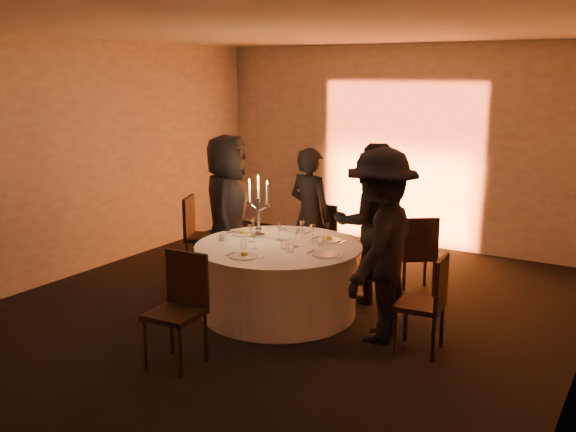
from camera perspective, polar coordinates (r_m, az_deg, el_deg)
The scene contains 34 objects.
floor at distance 7.12m, azimuth -0.84°, elevation -8.58°, with size 7.00×7.00×0.00m, color black.
ceiling at distance 6.66m, azimuth -0.93°, elevation 16.28°, with size 7.00×7.00×0.00m, color silver.
wall_back at distance 9.85m, azimuth 10.02°, elevation 6.15°, with size 7.00×7.00×0.00m, color #9D9791.
wall_left at distance 8.68m, azimuth -18.00°, elevation 4.89°, with size 7.00×7.00×0.00m, color #9D9791.
uplighter_fixture at distance 9.84m, azimuth 9.06°, elevation -2.42°, with size 0.25×0.12×0.10m, color black.
banquet_table at distance 6.99m, azimuth -0.85°, elevation -5.64°, with size 1.80×1.80×0.77m.
chair_left at distance 8.38m, azimuth -7.98°, elevation -1.31°, with size 0.59×0.59×1.02m.
chair_back_left at distance 8.41m, azimuth 3.60°, elevation -1.54°, with size 0.46×0.46×0.93m.
chair_back_right at distance 7.69m, azimuth 11.45°, elevation -3.02°, with size 0.58×0.58×0.95m.
chair_right at distance 6.12m, azimuth 12.40°, elevation -7.18°, with size 0.45×0.45×0.94m.
chair_front at distance 5.87m, azimuth -9.56°, elevation -7.54°, with size 0.47×0.47×1.01m.
guest_left at distance 7.88m, azimuth -5.42°, elevation 0.48°, with size 0.91×0.59×1.85m, color black.
guest_back_left at distance 7.94m, azimuth 1.98°, elevation 0.04°, with size 0.62×0.41×1.69m, color black.
guest_back_right at distance 7.32m, azimuth 7.49°, elevation -0.65°, with size 0.88×0.69×1.82m, color black.
guest_right at distance 6.24m, azimuth 8.21°, elevation -2.63°, with size 1.22×0.70×1.90m, color black.
plate_left at distance 7.33m, azimuth -4.00°, elevation -1.53°, with size 0.36×0.26×0.08m.
plate_back_left at distance 7.45m, azimuth 0.59°, elevation -1.35°, with size 0.36×0.26×0.01m.
plate_back_right at distance 7.07m, azimuth 3.64°, elevation -2.05°, with size 0.35×0.28×0.08m.
plate_right at distance 6.52m, azimuth 3.34°, elevation -3.42°, with size 0.36×0.28×0.01m.
plate_front at distance 6.45m, azimuth -3.89°, elevation -3.51°, with size 0.35×0.28×0.08m.
coffee_cup at distance 7.09m, azimuth -5.86°, elevation -1.94°, with size 0.11×0.11×0.07m.
candelabra at distance 7.21m, azimuth -2.64°, elevation 0.11°, with size 0.30×0.14×0.70m.
wine_glass_a at distance 7.15m, azimuth 1.30°, elevation -0.87°, with size 0.07×0.07×0.19m.
wine_glass_b at distance 7.21m, azimuth -3.05°, elevation -0.77°, with size 0.07×0.07×0.19m.
wine_glass_c at distance 7.29m, azimuth -2.54°, elevation -0.62°, with size 0.07×0.07×0.19m.
wine_glass_d at distance 6.68m, azimuth -3.02°, elevation -1.85°, with size 0.07×0.07×0.19m.
wine_glass_e at distance 7.04m, azimuth -0.80°, elevation -1.09°, with size 0.07×0.07×0.19m.
wine_glass_f at distance 6.99m, azimuth -3.34°, elevation -1.21°, with size 0.07×0.07×0.19m.
wine_glass_g at distance 6.98m, azimuth 2.22°, elevation -1.21°, with size 0.07×0.07×0.19m.
wine_glass_h at distance 6.77m, azimuth 0.73°, elevation -1.65°, with size 0.07×0.07×0.19m.
tumbler_a at distance 6.88m, azimuth 2.93°, elevation -2.23°, with size 0.07×0.07×0.09m, color white.
tumbler_b at distance 6.73m, azimuth -0.38°, elevation -2.55°, with size 0.07×0.07×0.09m, color white.
tumbler_c at distance 6.76m, azimuth -3.96°, elevation -2.51°, with size 0.07×0.07×0.09m, color white.
tumbler_d at distance 6.59m, azimuth 0.25°, elevation -2.86°, with size 0.07×0.07×0.09m, color white.
Camera 1 is at (3.52, -5.64, 2.57)m, focal length 40.00 mm.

